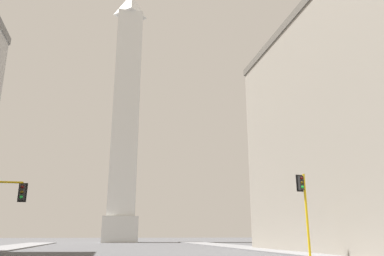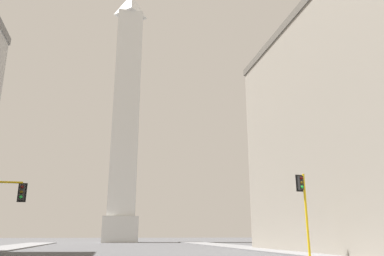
{
  "view_description": "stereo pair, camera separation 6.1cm",
  "coord_description": "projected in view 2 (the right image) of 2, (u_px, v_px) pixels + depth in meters",
  "views": [
    {
      "loc": [
        -2.47,
        -0.62,
        1.71
      ],
      "look_at": [
        9.25,
        53.22,
        17.39
      ],
      "focal_mm": 35.0,
      "sensor_mm": 36.0,
      "label": 1
    },
    {
      "loc": [
        -2.41,
        -0.63,
        1.71
      ],
      "look_at": [
        9.25,
        53.22,
        17.39
      ],
      "focal_mm": 35.0,
      "sensor_mm": 36.0,
      "label": 2
    }
  ],
  "objects": [
    {
      "name": "obelisk",
      "position": [
        126.0,
        112.0,
        88.32
      ],
      "size": [
        7.5,
        7.5,
        61.76
      ],
      "color": "silver",
      "rests_on": "ground_plane"
    },
    {
      "name": "traffic_light_mid_right",
      "position": [
        304.0,
        202.0,
        28.82
      ],
      "size": [
        0.79,
        0.51,
        6.28
      ],
      "color": "yellow",
      "rests_on": "ground_plane"
    },
    {
      "name": "sidewalk_right",
      "position": [
        311.0,
        254.0,
        32.32
      ],
      "size": [
        5.0,
        101.63,
        0.15
      ],
      "primitive_type": "cube",
      "color": "slate",
      "rests_on": "ground_plane"
    }
  ]
}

